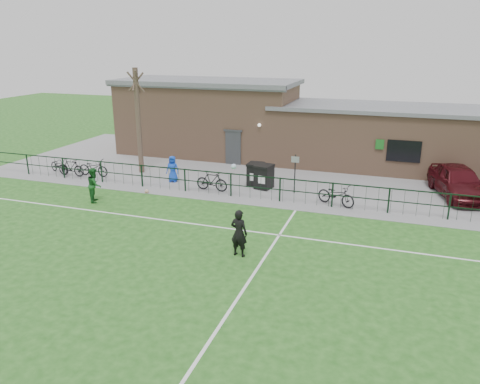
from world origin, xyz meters
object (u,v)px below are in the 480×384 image
(spectator_child, at_px, (173,169))
(bare_tree, at_px, (138,122))
(bicycle_c, at_px, (93,168))
(bicycle_d, at_px, (212,181))
(ball_ground, at_px, (147,191))
(bicycle_e, at_px, (336,195))
(car_maroon, at_px, (458,181))
(bicycle_b, at_px, (71,167))
(bicycle_a, at_px, (59,165))
(wheelie_bin_left, at_px, (264,177))
(sign_post, at_px, (295,174))
(wheelie_bin_right, at_px, (256,175))
(outfield_player, at_px, (95,185))

(spectator_child, bearing_deg, bare_tree, 149.93)
(bicycle_c, distance_m, bicycle_d, 7.45)
(spectator_child, distance_m, ball_ground, 2.35)
(bicycle_e, distance_m, ball_ground, 9.46)
(car_maroon, height_order, bicycle_b, car_maroon)
(car_maroon, bearing_deg, bicycle_a, 172.44)
(bare_tree, height_order, bicycle_d, bare_tree)
(wheelie_bin_left, xyz_separation_m, ball_ground, (-5.44, -2.67, -0.51))
(wheelie_bin_left, height_order, spectator_child, spectator_child)
(bicycle_b, relative_size, spectator_child, 1.17)
(bicycle_b, height_order, bicycle_d, bicycle_d)
(sign_post, relative_size, spectator_child, 1.39)
(wheelie_bin_right, distance_m, ball_ground, 5.76)
(bicycle_b, bearing_deg, wheelie_bin_right, -80.96)
(wheelie_bin_right, bearing_deg, outfield_player, -142.80)
(sign_post, bearing_deg, bicycle_e, -27.50)
(wheelie_bin_left, distance_m, bicycle_b, 11.16)
(bicycle_a, relative_size, bicycle_c, 0.90)
(sign_post, distance_m, bicycle_c, 11.58)
(spectator_child, bearing_deg, wheelie_bin_right, 3.90)
(bicycle_a, height_order, spectator_child, spectator_child)
(bicycle_d, bearing_deg, bicycle_c, 90.51)
(bicycle_c, relative_size, bicycle_e, 0.98)
(wheelie_bin_left, distance_m, spectator_child, 5.08)
(sign_post, bearing_deg, bicycle_c, -177.13)
(spectator_child, bearing_deg, wheelie_bin_left, -1.18)
(bicycle_a, bearing_deg, car_maroon, -62.17)
(outfield_player, bearing_deg, bicycle_d, -82.39)
(sign_post, bearing_deg, bicycle_b, -175.60)
(outfield_player, bearing_deg, bicycle_c, 8.90)
(sign_post, distance_m, spectator_child, 6.76)
(bicycle_b, xyz_separation_m, bicycle_c, (1.22, 0.40, -0.01))
(bicycle_c, distance_m, outfield_player, 4.61)
(bicycle_b, height_order, bicycle_e, bicycle_b)
(car_maroon, distance_m, bicycle_b, 20.75)
(sign_post, xyz_separation_m, ball_ground, (-7.12, -2.38, -0.92))
(spectator_child, relative_size, ball_ground, 7.18)
(bare_tree, bearing_deg, bicycle_d, -20.70)
(spectator_child, bearing_deg, outfield_player, -122.76)
(ball_ground, bearing_deg, bicycle_a, 165.53)
(sign_post, bearing_deg, wheelie_bin_left, 170.18)
(bicycle_e, relative_size, spectator_child, 1.33)
(bicycle_b, bearing_deg, bicycle_a, 72.87)
(bicycle_c, bearing_deg, ball_ground, -111.41)
(wheelie_bin_left, relative_size, bicycle_d, 0.68)
(bicycle_a, bearing_deg, bicycle_b, -86.61)
(bicycle_c, bearing_deg, car_maroon, -81.52)
(sign_post, relative_size, ball_ground, 9.96)
(spectator_child, xyz_separation_m, outfield_player, (-2.07, -4.13, 0.09))
(car_maroon, distance_m, spectator_child, 14.66)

